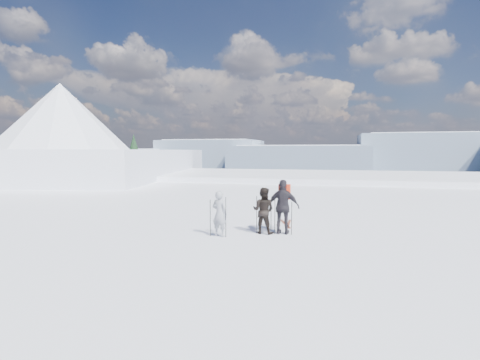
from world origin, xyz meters
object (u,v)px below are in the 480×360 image
object	(u,v)px
skier_grey	(220,214)
skier_dark	(263,210)
skier_pack	(283,207)
skis_loose	(287,224)

from	to	relation	value
skier_grey	skier_dark	distance (m)	1.59
skier_pack	skis_loose	bearing A→B (deg)	-86.12
skier_pack	skis_loose	size ratio (longest dim) A/B	1.12
skier_pack	skis_loose	world-z (taller)	skier_pack
skier_grey	skis_loose	size ratio (longest dim) A/B	0.92
skis_loose	skier_grey	bearing A→B (deg)	-126.32
skier_dark	skier_pack	xyz separation A→B (m)	(0.69, 0.09, 0.14)
skier_dark	skier_pack	distance (m)	0.71
skier_grey	skier_dark	bearing A→B (deg)	-131.44
skier_dark	skis_loose	xyz separation A→B (m)	(0.61, 1.84, -0.80)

